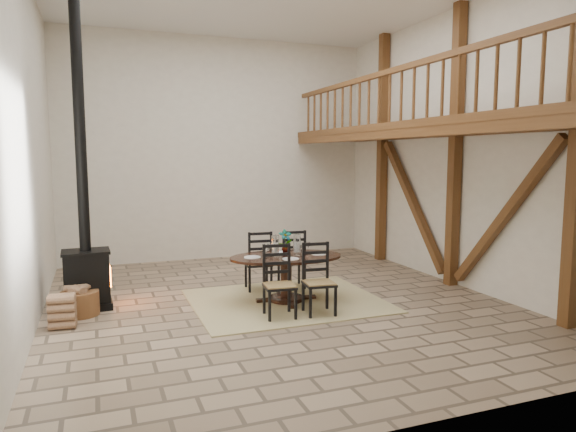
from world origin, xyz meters
name	(u,v)px	position (x,y,z in m)	size (l,w,h in m)	color
ground	(277,303)	(0.00, 0.00, 0.00)	(8.00, 8.00, 0.00)	tan
room_shell	(346,115)	(1.19, 0.00, 3.01)	(7.02, 8.02, 5.01)	silver
rug	(286,301)	(0.16, 0.03, 0.01)	(3.00, 2.50, 0.02)	tan
dining_table	(286,275)	(0.16, 0.03, 0.43)	(1.94, 2.13, 1.18)	black
wood_stove	(85,238)	(-2.85, 0.75, 1.11)	(0.72, 0.57, 5.00)	black
log_basket	(80,302)	(-2.96, 0.43, 0.20)	(0.55, 0.55, 0.45)	brown
log_stack	(62,312)	(-3.17, -0.13, 0.24)	(0.37, 0.27, 0.48)	#9C7957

